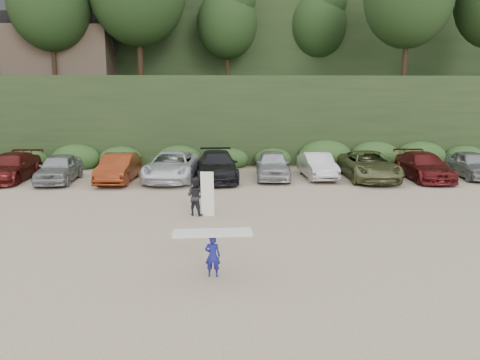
{
  "coord_description": "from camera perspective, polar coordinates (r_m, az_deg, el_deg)",
  "views": [
    {
      "loc": [
        0.6,
        -16.25,
        4.95
      ],
      "look_at": [
        1.47,
        3.0,
        1.3
      ],
      "focal_mm": 35.0,
      "sensor_mm": 36.0,
      "label": 1
    }
  ],
  "objects": [
    {
      "name": "ground",
      "position": [
        17.0,
        -4.51,
        -6.24
      ],
      "size": [
        120.0,
        120.0,
        0.0
      ],
      "primitive_type": "plane",
      "color": "tan",
      "rests_on": "ground"
    },
    {
      "name": "hillside_backdrop",
      "position": [
        52.56,
        -3.68,
        17.55
      ],
      "size": [
        90.0,
        41.5,
        28.0
      ],
      "color": "black",
      "rests_on": "ground"
    },
    {
      "name": "parked_cars",
      "position": [
        26.67,
        -7.73,
        1.63
      ],
      "size": [
        37.01,
        6.31,
        1.61
      ],
      "color": "silver",
      "rests_on": "ground"
    },
    {
      "name": "child_surfer",
      "position": [
        12.72,
        -3.37,
        -8.01
      ],
      "size": [
        2.14,
        0.67,
        1.27
      ],
      "color": "navy",
      "rests_on": "ground"
    },
    {
      "name": "adult_surfer",
      "position": [
        18.99,
        -5.32,
        -1.96
      ],
      "size": [
        1.24,
        0.87,
        1.84
      ],
      "color": "black",
      "rests_on": "ground"
    }
  ]
}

